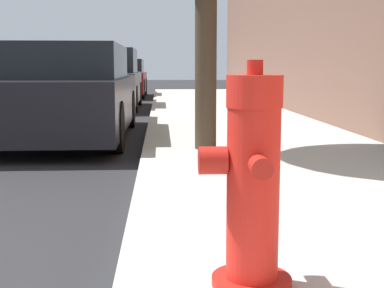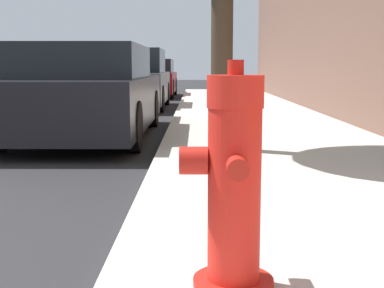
{
  "view_description": "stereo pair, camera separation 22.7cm",
  "coord_description": "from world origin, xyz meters",
  "px_view_note": "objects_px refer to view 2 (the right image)",
  "views": [
    {
      "loc": [
        2.05,
        -2.07,
        1.06
      ],
      "look_at": [
        2.25,
        1.32,
        0.56
      ],
      "focal_mm": 50.0,
      "sensor_mm": 36.0,
      "label": 1
    },
    {
      "loc": [
        2.27,
        -2.07,
        1.06
      ],
      "look_at": [
        2.25,
        1.32,
        0.56
      ],
      "focal_mm": 50.0,
      "sensor_mm": 36.0,
      "label": 2
    }
  ],
  "objects_px": {
    "parked_car_near": "(86,93)",
    "parked_car_far": "(148,79)",
    "parked_car_mid": "(132,80)",
    "fire_hydrant": "(233,185)"
  },
  "relations": [
    {
      "from": "fire_hydrant",
      "to": "parked_car_mid",
      "type": "bearing_deg",
      "value": 98.92
    },
    {
      "from": "parked_car_near",
      "to": "parked_car_mid",
      "type": "relative_size",
      "value": 1.17
    },
    {
      "from": "parked_car_mid",
      "to": "fire_hydrant",
      "type": "bearing_deg",
      "value": -81.08
    },
    {
      "from": "fire_hydrant",
      "to": "parked_car_mid",
      "type": "xyz_separation_m",
      "value": [
        -1.77,
        11.29,
        0.14
      ]
    },
    {
      "from": "parked_car_mid",
      "to": "parked_car_far",
      "type": "bearing_deg",
      "value": 90.69
    },
    {
      "from": "parked_car_near",
      "to": "parked_car_far",
      "type": "height_order",
      "value": "parked_car_near"
    },
    {
      "from": "fire_hydrant",
      "to": "parked_car_near",
      "type": "height_order",
      "value": "parked_car_near"
    },
    {
      "from": "fire_hydrant",
      "to": "parked_car_far",
      "type": "distance_m",
      "value": 16.45
    },
    {
      "from": "parked_car_mid",
      "to": "parked_car_far",
      "type": "relative_size",
      "value": 0.99
    },
    {
      "from": "fire_hydrant",
      "to": "parked_car_mid",
      "type": "relative_size",
      "value": 0.25
    }
  ]
}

